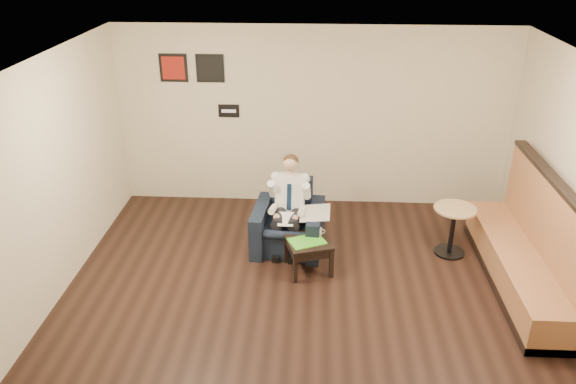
# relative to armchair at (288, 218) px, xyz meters

# --- Properties ---
(ground) EXTENTS (6.00, 6.00, 0.00)m
(ground) POSITION_rel_armchair_xyz_m (0.31, -1.51, -0.45)
(ground) COLOR black
(ground) RESTS_ON ground
(wall_back) EXTENTS (6.00, 0.02, 2.80)m
(wall_back) POSITION_rel_armchair_xyz_m (0.31, 1.49, 0.95)
(wall_back) COLOR beige
(wall_back) RESTS_ON ground
(wall_left) EXTENTS (0.02, 6.00, 2.80)m
(wall_left) POSITION_rel_armchair_xyz_m (-2.69, -1.51, 0.95)
(wall_left) COLOR beige
(wall_left) RESTS_ON ground
(ceiling) EXTENTS (6.00, 6.00, 0.02)m
(ceiling) POSITION_rel_armchair_xyz_m (0.31, -1.51, 2.35)
(ceiling) COLOR white
(ceiling) RESTS_ON wall_back
(seating_sign) EXTENTS (0.32, 0.02, 0.20)m
(seating_sign) POSITION_rel_armchair_xyz_m (-0.99, 1.47, 1.05)
(seating_sign) COLOR black
(seating_sign) RESTS_ON wall_back
(art_print_left) EXTENTS (0.42, 0.03, 0.42)m
(art_print_left) POSITION_rel_armchair_xyz_m (-1.79, 1.47, 1.70)
(art_print_left) COLOR maroon
(art_print_left) RESTS_ON wall_back
(art_print_right) EXTENTS (0.42, 0.03, 0.42)m
(art_print_right) POSITION_rel_armchair_xyz_m (-1.24, 1.47, 1.70)
(art_print_right) COLOR black
(art_print_right) RESTS_ON wall_back
(armchair) EXTENTS (1.01, 1.01, 0.90)m
(armchair) POSITION_rel_armchair_xyz_m (0.00, 0.00, 0.00)
(armchair) COLOR black
(armchair) RESTS_ON ground
(seated_man) EXTENTS (0.66, 0.93, 1.23)m
(seated_man) POSITION_rel_armchair_xyz_m (-0.01, -0.12, 0.17)
(seated_man) COLOR white
(seated_man) RESTS_ON armchair
(lap_papers) EXTENTS (0.21, 0.30, 0.01)m
(lap_papers) POSITION_rel_armchair_xyz_m (-0.02, -0.21, 0.10)
(lap_papers) COLOR white
(lap_papers) RESTS_ON seated_man
(newspaper) EXTENTS (0.41, 0.50, 0.01)m
(newspaper) POSITION_rel_armchair_xyz_m (0.37, -0.13, 0.16)
(newspaper) COLOR silver
(newspaper) RESTS_ON armchair
(side_table) EXTENTS (0.67, 0.67, 0.44)m
(side_table) POSITION_rel_armchair_xyz_m (0.29, -0.56, -0.23)
(side_table) COLOR black
(side_table) RESTS_ON ground
(green_folder) EXTENTS (0.53, 0.47, 0.01)m
(green_folder) POSITION_rel_armchair_xyz_m (0.27, -0.59, -0.01)
(green_folder) COLOR #4ECC28
(green_folder) RESTS_ON side_table
(coffee_mug) EXTENTS (0.10, 0.10, 0.09)m
(coffee_mug) POSITION_rel_armchair_xyz_m (0.42, -0.40, 0.03)
(coffee_mug) COLOR white
(coffee_mug) RESTS_ON side_table
(smartphone) EXTENTS (0.14, 0.08, 0.01)m
(smartphone) POSITION_rel_armchair_xyz_m (0.29, -0.40, -0.01)
(smartphone) COLOR black
(smartphone) RESTS_ON side_table
(banquette) EXTENTS (0.65, 2.71, 1.39)m
(banquette) POSITION_rel_armchair_xyz_m (2.90, -0.72, 0.24)
(banquette) COLOR #A1673E
(banquette) RESTS_ON ground
(cafe_table) EXTENTS (0.74, 0.74, 0.69)m
(cafe_table) POSITION_rel_armchair_xyz_m (2.22, -0.04, -0.10)
(cafe_table) COLOR tan
(cafe_table) RESTS_ON ground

